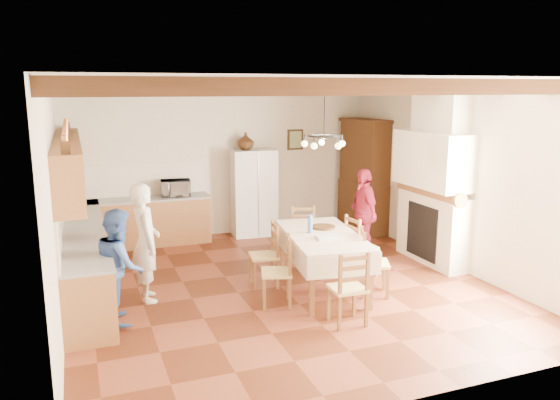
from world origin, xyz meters
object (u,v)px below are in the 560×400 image
(chair_right_far, at_px, (361,245))
(chair_end_far, at_px, (304,236))
(hutch, at_px, (365,176))
(chair_end_near, at_px, (348,287))
(chair_right_near, at_px, (374,262))
(dining_table, at_px, (322,239))
(chair_left_far, at_px, (264,255))
(person_woman_red, at_px, (363,213))
(microwave, at_px, (176,188))
(refrigerator, at_px, (253,192))
(person_woman_blue, at_px, (120,266))
(chair_left_near, at_px, (276,271))
(person_man, at_px, (146,243))

(chair_right_far, relative_size, chair_end_far, 1.00)
(hutch, height_order, chair_end_near, hutch)
(chair_right_near, bearing_deg, dining_table, 78.15)
(chair_right_near, bearing_deg, chair_left_far, 79.68)
(person_woman_red, bearing_deg, chair_right_near, -18.66)
(microwave, bearing_deg, hutch, -1.55)
(refrigerator, height_order, chair_end_near, refrigerator)
(hutch, height_order, person_woman_blue, hutch)
(chair_end_near, bearing_deg, refrigerator, -90.09)
(chair_left_far, relative_size, person_woman_blue, 0.66)
(chair_left_near, xyz_separation_m, person_woman_red, (2.19, 1.55, 0.29))
(refrigerator, relative_size, chair_left_far, 1.78)
(chair_end_far, distance_m, person_woman_blue, 3.32)
(hutch, distance_m, person_man, 5.18)
(chair_left_far, height_order, microwave, microwave)
(chair_left_near, bearing_deg, hutch, 152.79)
(chair_left_far, xyz_separation_m, person_woman_blue, (-2.08, -0.53, 0.24))
(dining_table, bearing_deg, person_woman_blue, -178.55)
(dining_table, relative_size, chair_left_near, 2.14)
(hutch, distance_m, microwave, 3.78)
(chair_end_near, relative_size, person_woman_red, 0.62)
(chair_left_far, xyz_separation_m, chair_end_near, (0.53, -1.63, 0.00))
(chair_right_far, bearing_deg, chair_end_near, 139.12)
(chair_end_near, relative_size, chair_end_far, 1.00)
(dining_table, bearing_deg, refrigerator, 89.44)
(chair_end_near, bearing_deg, person_woman_red, -120.06)
(chair_end_near, height_order, microwave, microwave)
(dining_table, bearing_deg, person_man, 167.94)
(dining_table, distance_m, person_woman_blue, 2.82)
(hutch, distance_m, person_woman_blue, 5.81)
(hutch, height_order, chair_end_far, hutch)
(hutch, xyz_separation_m, person_man, (-4.66, -2.25, -0.32))
(hutch, height_order, chair_left_near, hutch)
(chair_left_near, relative_size, person_woman_red, 0.62)
(chair_right_far, distance_m, chair_end_near, 1.86)
(person_woman_red, bearing_deg, person_woman_blue, -66.95)
(dining_table, distance_m, chair_end_far, 1.27)
(chair_left_far, height_order, chair_right_near, same)
(hutch, bearing_deg, microwave, 168.55)
(chair_end_far, bearing_deg, dining_table, -81.81)
(refrigerator, xyz_separation_m, chair_end_near, (-0.23, -4.50, -0.38))
(dining_table, xyz_separation_m, person_woman_blue, (-2.82, -0.07, -0.04))
(chair_end_far, distance_m, person_man, 2.77)
(chair_end_far, bearing_deg, chair_end_near, -81.25)
(refrigerator, relative_size, chair_end_far, 1.78)
(hutch, distance_m, chair_end_near, 4.67)
(hutch, relative_size, person_woman_red, 1.48)
(microwave, bearing_deg, chair_right_near, -53.92)
(chair_left_far, height_order, chair_right_far, same)
(chair_right_far, distance_m, microwave, 3.78)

